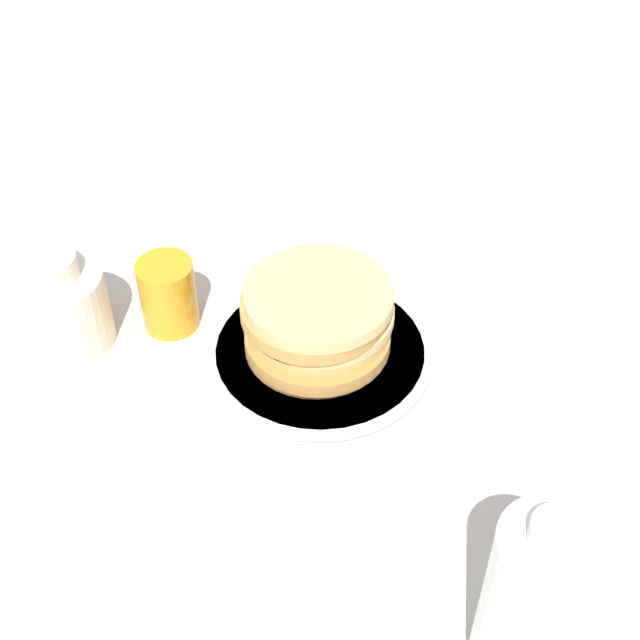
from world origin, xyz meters
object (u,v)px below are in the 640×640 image
(plate, at_px, (320,352))
(water_bottle_near, at_px, (535,608))
(cream_jug, at_px, (61,305))
(juice_glass, at_px, (168,295))
(pancake_stack, at_px, (318,320))

(plate, distance_m, water_bottle_near, 0.39)
(cream_jug, bearing_deg, plate, 38.53)
(plate, distance_m, juice_glass, 0.18)
(plate, xyz_separation_m, cream_jug, (-0.22, -0.17, 0.04))
(plate, relative_size, water_bottle_near, 1.24)
(plate, bearing_deg, juice_glass, -153.62)
(juice_glass, xyz_separation_m, water_bottle_near, (0.51, -0.06, 0.05))
(cream_jug, distance_m, water_bottle_near, 0.57)
(pancake_stack, bearing_deg, juice_glass, -153.20)
(juice_glass, relative_size, water_bottle_near, 0.42)
(pancake_stack, relative_size, water_bottle_near, 0.83)
(juice_glass, height_order, cream_jug, cream_jug)
(water_bottle_near, bearing_deg, cream_jug, -176.51)
(pancake_stack, relative_size, cream_jug, 1.41)
(pancake_stack, height_order, cream_jug, cream_jug)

